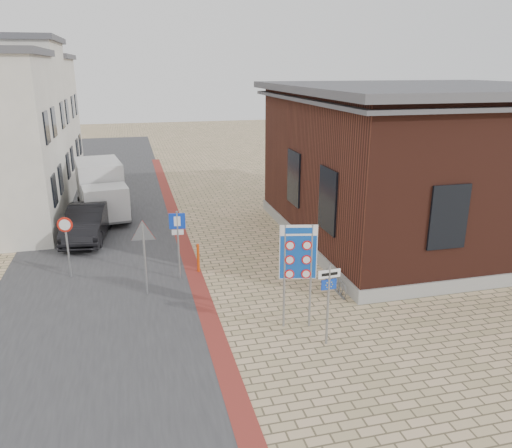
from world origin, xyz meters
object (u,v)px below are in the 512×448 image
essen_sign (328,292)px  parking_sign (178,233)px  box_truck (101,189)px  border_sign (298,254)px  bollard (198,258)px  sedan (87,222)px

essen_sign → parking_sign: size_ratio=0.92×
box_truck → parking_sign: bearing=-79.9°
box_truck → essen_sign: 16.25m
border_sign → bollard: border_sign is taller
border_sign → essen_sign: border_sign is taller
bollard → box_truck: bearing=113.5°
box_truck → bollard: 9.62m
essen_sign → parking_sign: (-3.57, 5.55, 0.20)m
sedan → box_truck: bearing=88.1°
sedan → border_sign: border_sign is taller
border_sign → essen_sign: (0.50, -1.17, -0.74)m
parking_sign → bollard: (0.77, 0.50, -1.23)m
parking_sign → bollard: parking_sign is taller
essen_sign → box_truck: bearing=110.8°
box_truck → parking_sign: box_truck is taller
box_truck → border_sign: size_ratio=1.74×
box_truck → essen_sign: box_truck is taller
bollard → sedan: bearing=130.2°
sedan → border_sign: (6.65, -10.03, 1.56)m
essen_sign → bollard: (-2.80, 6.05, -1.03)m
sedan → box_truck: box_truck is taller
sedan → box_truck: size_ratio=0.83×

